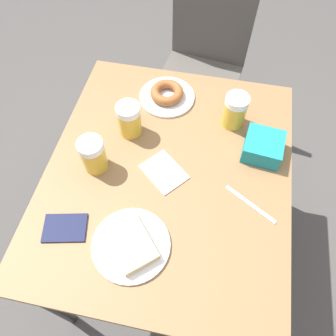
# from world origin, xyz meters

# --- Properties ---
(ground_plane) EXTENTS (8.00, 8.00, 0.00)m
(ground_plane) POSITION_xyz_m (0.00, 0.00, 0.00)
(ground_plane) COLOR #474442
(table) EXTENTS (0.79, 0.94, 0.73)m
(table) POSITION_xyz_m (0.00, 0.00, 0.67)
(table) COLOR olive
(table) RESTS_ON ground_plane
(chair) EXTENTS (0.45, 0.45, 0.90)m
(chair) POSITION_xyz_m (0.02, 0.84, 0.54)
(chair) COLOR #514C47
(chair) RESTS_ON ground_plane
(plate_with_cake) EXTENTS (0.23, 0.23, 0.04)m
(plate_with_cake) POSITION_xyz_m (-0.05, -0.27, 0.75)
(plate_with_cake) COLOR silver
(plate_with_cake) RESTS_ON table
(plate_with_donut) EXTENTS (0.21, 0.21, 0.05)m
(plate_with_donut) POSITION_xyz_m (-0.07, 0.32, 0.75)
(plate_with_donut) COLOR silver
(plate_with_donut) RESTS_ON table
(beer_mug_left) EXTENTS (0.08, 0.08, 0.12)m
(beer_mug_left) POSITION_xyz_m (-0.24, -0.03, 0.80)
(beer_mug_left) COLOR gold
(beer_mug_left) RESTS_ON table
(beer_mug_center) EXTENTS (0.08, 0.08, 0.12)m
(beer_mug_center) POSITION_xyz_m (0.18, 0.25, 0.80)
(beer_mug_center) COLOR gold
(beer_mug_center) RESTS_ON table
(beer_mug_right) EXTENTS (0.08, 0.08, 0.12)m
(beer_mug_right) POSITION_xyz_m (-0.16, 0.14, 0.80)
(beer_mug_right) COLOR gold
(beer_mug_right) RESTS_ON table
(napkin_folded) EXTENTS (0.17, 0.17, 0.00)m
(napkin_folded) POSITION_xyz_m (-0.01, -0.01, 0.73)
(napkin_folded) COLOR white
(napkin_folded) RESTS_ON table
(fork) EXTENTS (0.16, 0.10, 0.00)m
(fork) POSITION_xyz_m (0.27, -0.07, 0.73)
(fork) COLOR silver
(fork) RESTS_ON table
(passport_near_edge) EXTENTS (0.14, 0.11, 0.01)m
(passport_near_edge) POSITION_xyz_m (-0.26, -0.25, 0.74)
(passport_near_edge) COLOR #141938
(passport_near_edge) RESTS_ON table
(blue_pouch) EXTENTS (0.14, 0.14, 0.07)m
(blue_pouch) POSITION_xyz_m (0.29, 0.14, 0.77)
(blue_pouch) COLOR teal
(blue_pouch) RESTS_ON table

